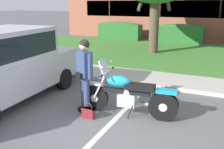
# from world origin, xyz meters

# --- Properties ---
(ground_plane) EXTENTS (140.00, 140.00, 0.00)m
(ground_plane) POSITION_xyz_m (0.00, 0.00, 0.00)
(ground_plane) COLOR #565659
(curb_strip) EXTENTS (60.00, 0.20, 0.12)m
(curb_strip) POSITION_xyz_m (0.00, 3.32, 0.06)
(curb_strip) COLOR #ADA89E
(curb_strip) RESTS_ON ground
(concrete_walk) EXTENTS (60.00, 1.50, 0.08)m
(concrete_walk) POSITION_xyz_m (0.00, 4.17, 0.04)
(concrete_walk) COLOR #ADA89E
(concrete_walk) RESTS_ON ground
(grass_lawn) EXTENTS (60.00, 7.60, 0.06)m
(grass_lawn) POSITION_xyz_m (0.00, 8.72, 0.03)
(grass_lawn) COLOR #3D752D
(grass_lawn) RESTS_ON ground
(stall_stripe_0) EXTENTS (0.19, 4.40, 0.01)m
(stall_stripe_0) POSITION_xyz_m (-2.96, 0.20, 0.00)
(stall_stripe_0) COLOR silver
(stall_stripe_0) RESTS_ON ground
(stall_stripe_1) EXTENTS (0.19, 4.40, 0.01)m
(stall_stripe_1) POSITION_xyz_m (-0.22, 0.20, 0.00)
(stall_stripe_1) COLOR silver
(stall_stripe_1) RESTS_ON ground
(motorcycle) EXTENTS (2.24, 0.82, 1.26)m
(motorcycle) POSITION_xyz_m (0.01, 1.14, 0.49)
(motorcycle) COLOR black
(motorcycle) RESTS_ON ground
(rider_person) EXTENTS (0.51, 0.40, 1.70)m
(rider_person) POSITION_xyz_m (-1.04, 0.89, 0.99)
(rider_person) COLOR black
(rider_person) RESTS_ON ground
(handbag) EXTENTS (0.28, 0.13, 0.36)m
(handbag) POSITION_xyz_m (-0.79, 0.59, 0.14)
(handbag) COLOR maroon
(handbag) RESTS_ON ground
(parked_suv_adjacent) EXTENTS (2.25, 4.95, 1.86)m
(parked_suv_adjacent) POSITION_xyz_m (-3.29, 0.54, 0.96)
(parked_suv_adjacent) COLOR #B7BABF
(parked_suv_adjacent) RESTS_ON ground
(hedge_left) EXTENTS (2.95, 0.90, 1.24)m
(hedge_left) POSITION_xyz_m (-5.15, 12.49, 0.65)
(hedge_left) COLOR #286028
(hedge_left) RESTS_ON ground
(hedge_center_left) EXTENTS (2.76, 0.90, 1.24)m
(hedge_center_left) POSITION_xyz_m (-1.01, 12.49, 0.65)
(hedge_center_left) COLOR #286028
(hedge_center_left) RESTS_ON ground
(brick_building) EXTENTS (22.55, 10.73, 4.05)m
(brick_building) POSITION_xyz_m (1.08, 18.98, 2.03)
(brick_building) COLOR #93513D
(brick_building) RESTS_ON ground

